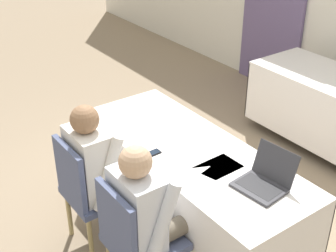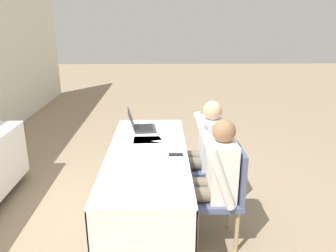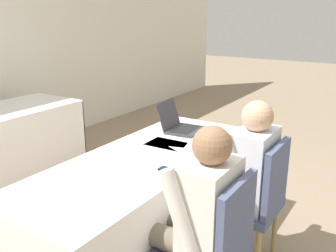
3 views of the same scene
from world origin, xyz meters
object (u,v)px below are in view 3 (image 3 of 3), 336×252
(person_checkered_shirt, at_px, (196,215))
(person_white_shirt, at_px, (242,173))
(chair_near_left, at_px, (213,247))
(laptop, at_px, (180,125))
(cell_phone, at_px, (169,170))
(chair_near_right, at_px, (255,199))

(person_checkered_shirt, bearing_deg, person_white_shirt, -180.00)
(chair_near_left, bearing_deg, person_white_shirt, -170.73)
(laptop, xyz_separation_m, cell_phone, (-0.73, -0.36, -0.04))
(laptop, bearing_deg, chair_near_left, -146.81)
(person_checkered_shirt, bearing_deg, chair_near_right, 170.73)
(chair_near_right, height_order, person_white_shirt, person_white_shirt)
(cell_phone, height_order, chair_near_right, chair_near_right)
(laptop, distance_m, person_white_shirt, 0.76)
(chair_near_right, xyz_separation_m, person_white_shirt, (0.00, 0.10, 0.16))
(laptop, height_order, chair_near_left, laptop)
(chair_near_left, relative_size, person_white_shirt, 0.78)
(cell_phone, bearing_deg, person_white_shirt, -38.23)
(cell_phone, distance_m, person_checkered_shirt, 0.40)
(laptop, bearing_deg, person_white_shirt, -121.30)
(chair_near_left, height_order, person_checkered_shirt, person_checkered_shirt)
(laptop, height_order, cell_phone, laptop)
(cell_phone, xyz_separation_m, chair_near_left, (-0.22, -0.42, -0.26))
(laptop, bearing_deg, person_checkered_shirt, -150.74)
(cell_phone, relative_size, person_white_shirt, 0.11)
(person_checkered_shirt, height_order, person_white_shirt, same)
(laptop, distance_m, person_checkered_shirt, 1.18)
(laptop, bearing_deg, chair_near_right, -118.30)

